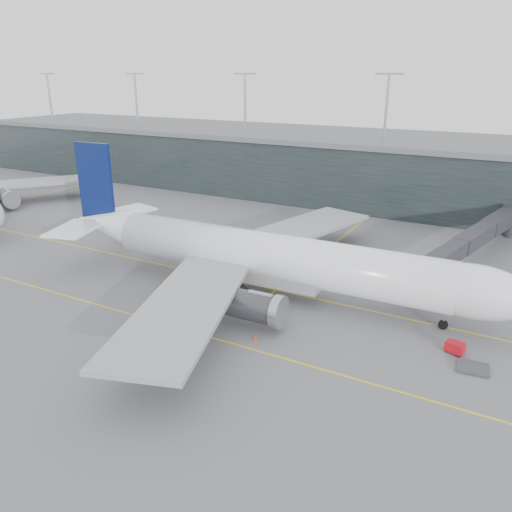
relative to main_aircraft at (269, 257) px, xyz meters
The scene contains 16 objects.
ground 8.78m from the main_aircraft, 130.25° to the left, with size 320.00×320.00×0.00m, color #58585D.
taxiline_a 7.12m from the main_aircraft, 163.86° to the left, with size 160.00×0.25×0.02m, color yellow.
taxiline_b 16.28m from the main_aircraft, 106.97° to the right, with size 160.00×0.25×0.02m, color yellow.
taxiline_lead_main 25.87m from the main_aircraft, 88.83° to the left, with size 0.25×60.00×0.02m, color yellow.
taxiline_lead_adj 83.59m from the main_aircraft, 162.35° to the left, with size 0.25×60.00×0.02m, color yellow.
terminal 63.49m from the main_aircraft, 94.06° to the left, with size 240.00×36.00×29.00m.
main_aircraft is the anchor object (origin of this frame).
jet_bridge 35.77m from the main_aircraft, 50.34° to the left, with size 11.87×44.18×6.18m.
gse_cart 26.44m from the main_aircraft, ahead, with size 2.21×1.70×1.34m.
baggage_dolly 29.19m from the main_aircraft, 14.19° to the right, with size 3.21×2.57×0.32m, color #3A3B40.
uld_a 18.26m from the main_aircraft, 124.08° to the left, with size 2.42×2.03×2.02m.
uld_b 18.80m from the main_aircraft, 108.85° to the left, with size 2.03×1.67×1.75m.
uld_c 16.47m from the main_aircraft, 107.72° to the left, with size 2.03×1.75×1.61m.
cone_wing_stbd 14.66m from the main_aircraft, 69.08° to the right, with size 0.45×0.45×0.71m, color #E83E0C.
cone_wing_port 18.03m from the main_aircraft, 78.29° to the left, with size 0.39×0.39×0.63m, color #E05E0C.
cone_tail 17.02m from the main_aircraft, 162.39° to the right, with size 0.39×0.39×0.62m, color orange.
Camera 1 is at (34.14, -62.90, 29.33)m, focal length 35.00 mm.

